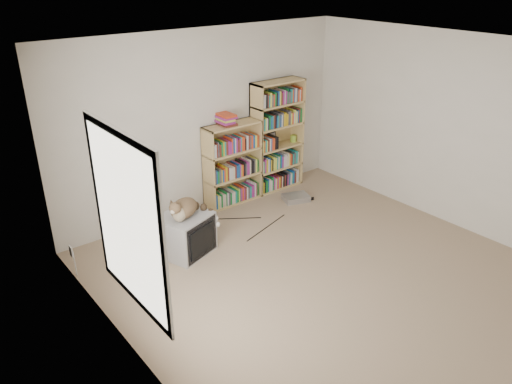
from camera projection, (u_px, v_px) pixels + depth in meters
floor at (333, 280)px, 5.60m from camera, size 4.50×5.00×0.01m
wall_back at (206, 122)px, 6.85m from camera, size 4.50×0.02×2.50m
wall_left at (140, 250)px, 3.80m from camera, size 0.02×5.00×2.50m
wall_right at (462, 134)px, 6.35m from camera, size 0.02×5.00×2.50m
ceiling at (351, 52)px, 4.55m from camera, size 4.50×5.00×0.02m
window at (127, 222)px, 3.89m from camera, size 0.02×1.22×1.52m
crt_tv at (185, 234)px, 6.04m from camera, size 0.72×0.68×0.51m
cat at (189, 210)px, 5.88m from camera, size 0.70×0.43×0.49m
bookcase_tall at (276, 138)px, 7.60m from camera, size 0.84×0.30×1.69m
bookcase_short at (232, 167)px, 7.23m from camera, size 0.87×0.30×1.19m
book_stack at (226, 119)px, 6.89m from camera, size 0.22×0.29×0.15m
green_mug at (293, 138)px, 7.80m from camera, size 0.09×0.09×0.11m
framed_print at (272, 138)px, 7.65m from camera, size 0.15×0.05×0.20m
dvd_player at (296, 198)px, 7.45m from camera, size 0.44×0.38×0.09m
wall_outlet at (71, 251)px, 5.54m from camera, size 0.01×0.08×0.13m
floor_cables at (255, 218)px, 6.94m from camera, size 1.20×0.70×0.01m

